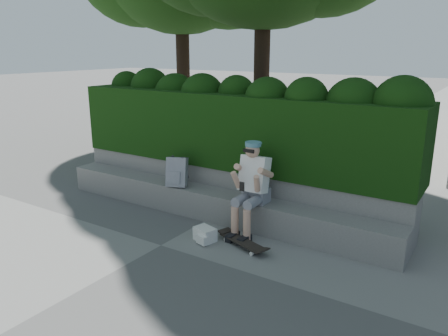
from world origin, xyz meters
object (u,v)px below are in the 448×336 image
Objects in this scene: person at (252,185)px; skateboard at (243,242)px; backpack_ground at (205,234)px; backpack_plaid at (177,172)px.

person reaches higher than skateboard.
skateboard is 2.70× the size of backpack_ground.
backpack_ground is at bearing -149.14° from skateboard.
backpack_ground is at bearing -56.35° from backpack_plaid.
backpack_ground is at bearing -124.82° from person.
person reaches higher than backpack_ground.
backpack_ground is (-0.42, -0.60, -0.65)m from person.
skateboard is (0.14, -0.48, -0.68)m from person.
person is 4.58× the size of backpack_ground.
backpack_plaid reaches higher than skateboard.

